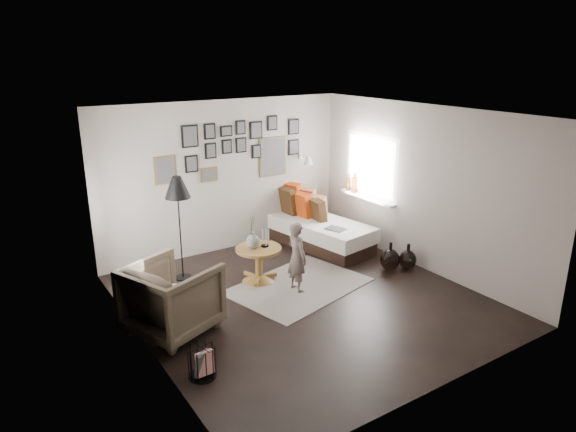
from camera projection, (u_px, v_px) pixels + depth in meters
ground at (304, 300)px, 7.25m from camera, size 4.80×4.80×0.00m
wall_back at (225, 177)px, 8.76m from camera, size 4.50×0.00×4.50m
wall_front at (448, 274)px, 4.94m from camera, size 4.50×0.00×4.50m
wall_left at (139, 245)px, 5.68m from camera, size 0.00×4.80×4.80m
wall_right at (423, 189)px, 8.02m from camera, size 0.00×4.80×4.80m
ceiling at (306, 114)px, 6.45m from camera, size 4.80×4.80×0.00m
door_left at (113, 235)px, 6.72m from camera, size 0.00×2.14×2.14m
window_right at (362, 193)px, 9.17m from camera, size 0.15×1.32×1.30m
gallery_wall at (239, 150)px, 8.76m from camera, size 2.74×0.03×1.08m
wall_sconce at (308, 160)px, 9.31m from camera, size 0.18×0.36×0.16m
rug at (299, 286)px, 7.66m from camera, size 2.24×1.81×0.01m
pedestal_table at (259, 266)px, 7.77m from camera, size 0.69×0.69×0.54m
vase at (253, 239)px, 7.60m from camera, size 0.20×0.20×0.50m
candles at (265, 238)px, 7.70m from camera, size 0.12×0.12×0.26m
daybed at (315, 226)px, 9.26m from camera, size 1.23×2.24×1.04m
magazine_on_daybed at (335, 229)px, 8.67m from camera, size 0.33×0.38×0.02m
armchair at (172, 298)px, 6.31m from camera, size 1.28×1.26×0.90m
armchair_cushion at (173, 294)px, 6.36m from camera, size 0.53×0.53×0.18m
floor_lamp at (177, 191)px, 7.50m from camera, size 0.38×0.38×1.62m
magazine_basket at (202, 362)px, 5.49m from camera, size 0.34×0.34×0.36m
demijohn_large at (390, 260)px, 8.17m from camera, size 0.31×0.31×0.47m
demijohn_small at (408, 260)px, 8.22m from camera, size 0.28×0.28×0.43m
child at (297, 257)px, 7.38m from camera, size 0.26×0.39×1.05m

